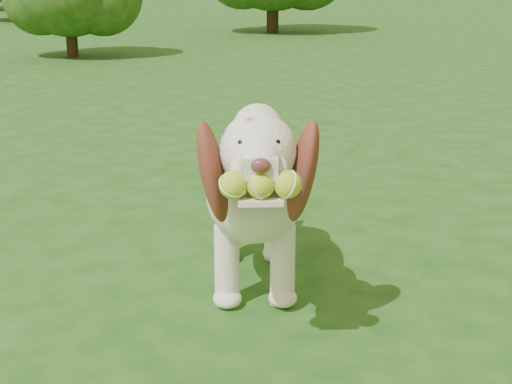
# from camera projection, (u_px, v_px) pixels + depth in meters

# --- Properties ---
(ground) EXTENTS (80.00, 80.00, 0.00)m
(ground) POSITION_uv_depth(u_px,v_px,m) (178.00, 294.00, 2.97)
(ground) COLOR #184112
(ground) RESTS_ON ground
(dog) EXTENTS (0.67, 1.20, 0.79)m
(dog) POSITION_uv_depth(u_px,v_px,m) (254.00, 184.00, 2.89)
(dog) COLOR white
(dog) RESTS_ON ground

